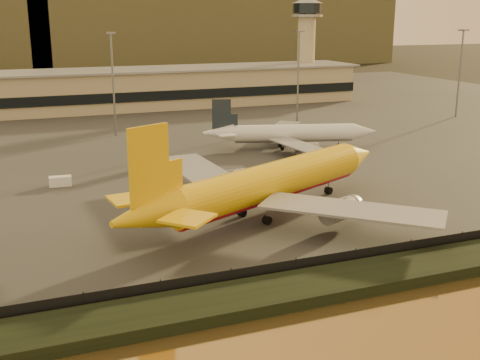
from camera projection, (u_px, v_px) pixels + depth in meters
name	position (u px, v px, depth m)	size (l,w,h in m)	color
ground	(292.00, 235.00, 83.60)	(900.00, 900.00, 0.00)	black
embankment	(359.00, 279.00, 68.17)	(320.00, 7.00, 1.40)	black
tarmac	(142.00, 124.00, 168.81)	(320.00, 220.00, 0.20)	#2D2D2D
perimeter_fence	(341.00, 261.00, 71.60)	(300.00, 0.05, 2.20)	black
terminal_building	(74.00, 92.00, 189.45)	(202.00, 25.00, 12.60)	tan
control_tower	(306.00, 37.00, 220.13)	(11.20, 11.20, 35.50)	tan
apron_light_masts	(215.00, 72.00, 152.03)	(152.20, 12.20, 25.40)	slate
distant_hills	(20.00, 12.00, 372.98)	(470.00, 160.00, 70.00)	brown
dhl_cargo_jet	(268.00, 184.00, 89.86)	(52.87, 50.11, 16.71)	#E6B10C
white_narrowbody_jet	(291.00, 134.00, 136.20)	(39.14, 37.34, 11.43)	white
gse_vehicle_yellow	(287.00, 177.00, 109.25)	(4.36, 1.96, 1.96)	#E6B10C
gse_vehicle_white	(60.00, 181.00, 106.77)	(3.86, 1.74, 1.74)	white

